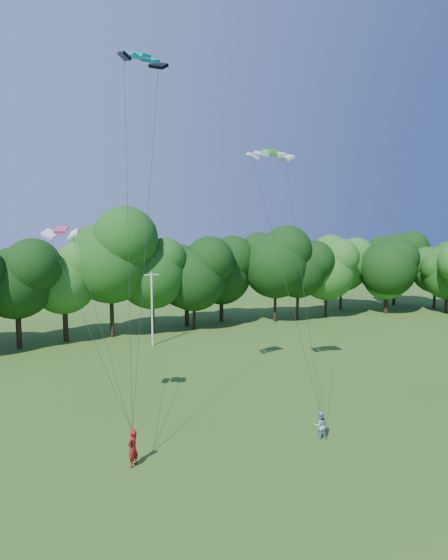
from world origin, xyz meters
name	(u,v)px	position (x,y,z in m)	size (l,w,h in m)	color
ground	(348,518)	(0.00, 0.00, 0.00)	(160.00, 160.00, 0.00)	#315617
utility_pole	(152,308)	(0.07, 30.35, 3.93)	(1.52, 0.23, 7.60)	silver
kite_flyer_left	(133,448)	(-7.18, 7.73, 0.96)	(0.70, 0.46, 1.92)	maroon
kite_flyer_right	(320,425)	(3.22, 6.18, 0.81)	(0.79, 0.61, 1.62)	#8FA6C7
kite_teal	(142,55)	(-5.16, 12.23, 21.71)	(2.92, 1.86, 0.59)	#0594A4
kite_green	(270,151)	(3.48, 12.64, 17.12)	(3.15, 1.74, 0.50)	#3EC41D
kite_pink	(61,230)	(-9.77, 12.86, 11.90)	(2.10, 1.45, 0.42)	#C63763
tree_back_center	(186,267)	(6.54, 37.80, 7.38)	(8.13, 8.13, 11.83)	#321D13
tree_back_east	(387,268)	(35.83, 34.05, 6.62)	(7.29, 7.29, 10.60)	black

